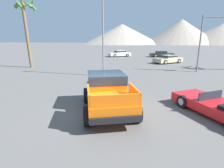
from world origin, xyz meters
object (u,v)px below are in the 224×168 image
orange_pickup_truck (107,90)px  street_lamp_post (103,26)px  traffic_light_main (216,33)px  palm_tree_short (25,16)px  parked_car_white (120,53)px  parked_car_dark (161,54)px  red_convertible_car (218,107)px  parked_car_tan (168,59)px

orange_pickup_truck → street_lamp_post: bearing=85.5°
traffic_light_main → palm_tree_short: (-21.31, -0.61, 1.99)m
parked_car_white → parked_car_dark: 8.42m
red_convertible_car → parked_car_dark: parked_car_dark is taller
orange_pickup_truck → street_lamp_post: 9.07m
parked_car_dark → red_convertible_car: bearing=-11.5°
parked_car_white → street_lamp_post: (1.26, -19.58, 4.02)m
street_lamp_post → palm_tree_short: palm_tree_short is taller
parked_car_white → street_lamp_post: 20.03m
orange_pickup_truck → palm_tree_short: 17.67m
parked_car_white → palm_tree_short: palm_tree_short is taller
parked_car_white → palm_tree_short: (-9.05, -16.14, 5.48)m
parked_car_tan → traffic_light_main: traffic_light_main is taller
red_convertible_car → street_lamp_post: street_lamp_post is taller
orange_pickup_truck → street_lamp_post: size_ratio=0.66×
traffic_light_main → street_lamp_post: bearing=-159.8°
parked_car_dark → street_lamp_post: (-7.12, -20.41, 4.04)m
orange_pickup_truck → parked_car_tan: size_ratio=1.11×
parked_car_tan → street_lamp_post: bearing=107.5°
parked_car_dark → parked_car_white: bearing=-96.5°
red_convertible_car → parked_car_dark: 28.29m
orange_pickup_truck → parked_car_white: bearing=77.6°
orange_pickup_truck → parked_car_tan: orange_pickup_truck is taller
parked_car_tan → palm_tree_short: (-17.62, -7.59, 5.51)m
red_convertible_car → parked_car_tan: size_ratio=1.02×
red_convertible_car → street_lamp_post: 11.63m
palm_tree_short → parked_car_white: bearing=60.7°
traffic_light_main → street_lamp_post: 11.74m
red_convertible_car → palm_tree_short: size_ratio=0.57×
red_convertible_car → palm_tree_short: 21.80m
parked_car_white → parked_car_dark: bearing=-116.4°
orange_pickup_truck → parked_car_dark: 28.88m
traffic_light_main → parked_car_dark: bearing=103.4°
palm_tree_short → red_convertible_car: bearing=-32.5°
parked_car_white → traffic_light_main: (12.27, -15.53, 3.49)m
street_lamp_post → parked_car_dark: bearing=70.8°
red_convertible_car → palm_tree_short: palm_tree_short is taller
parked_car_white → traffic_light_main: bearing=-173.8°
parked_car_tan → traffic_light_main: size_ratio=0.78×
palm_tree_short → parked_car_tan: bearing=23.3°
orange_pickup_truck → traffic_light_main: size_ratio=0.86×
street_lamp_post → red_convertible_car: bearing=-46.6°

